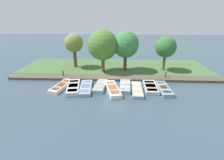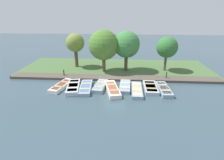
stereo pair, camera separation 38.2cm
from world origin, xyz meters
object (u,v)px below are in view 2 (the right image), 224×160
rowboat_8 (164,89)px  park_tree_far_left (75,43)px  park_tree_left (104,45)px  park_tree_center (127,45)px  rowboat_1 (73,87)px  mooring_post_near (64,74)px  rowboat_3 (100,86)px  rowboat_7 (150,87)px  rowboat_4 (112,89)px  rowboat_5 (125,87)px  rowboat_2 (86,87)px  rowboat_0 (62,86)px  mooring_post_far (166,76)px  rowboat_6 (137,90)px  park_tree_right (167,47)px

rowboat_8 → park_tree_far_left: bearing=-126.2°
park_tree_left → park_tree_center: (-0.57, 2.66, -0.02)m
rowboat_1 → mooring_post_near: mooring_post_near is taller
rowboat_3 → rowboat_7: size_ratio=1.01×
rowboat_4 → rowboat_7: bearing=86.5°
mooring_post_near → rowboat_5: bearing=70.1°
rowboat_2 → rowboat_5: bearing=91.0°
rowboat_4 → park_tree_center: bearing=153.6°
rowboat_0 → rowboat_1: rowboat_1 is taller
rowboat_8 → rowboat_7: bearing=-109.4°
rowboat_3 → mooring_post_near: mooring_post_near is taller
mooring_post_far → park_tree_left: park_tree_left is taller
mooring_post_far → park_tree_center: park_tree_center is taller
rowboat_4 → rowboat_8: (-0.31, 4.85, -0.01)m
rowboat_0 → mooring_post_near: 2.75m
rowboat_1 → rowboat_5: (-0.47, 5.01, -0.03)m
rowboat_6 → park_tree_right: (-6.08, 3.82, 2.84)m
rowboat_0 → rowboat_7: (-0.14, 8.74, -0.00)m
rowboat_4 → rowboat_5: bearing=106.5°
mooring_post_far → rowboat_6: bearing=-47.2°
rowboat_4 → mooring_post_far: mooring_post_far is taller
rowboat_3 → rowboat_6: bearing=86.9°
rowboat_5 → park_tree_left: 6.07m
rowboat_5 → park_tree_right: 7.87m
rowboat_6 → rowboat_8: rowboat_8 is taller
rowboat_6 → park_tree_right: size_ratio=0.81×
rowboat_8 → mooring_post_near: (-2.88, -10.54, 0.28)m
rowboat_8 → mooring_post_near: 10.93m
mooring_post_far → rowboat_4: bearing=-60.7°
rowboat_5 → park_tree_left: bearing=-148.1°
rowboat_5 → park_tree_far_left: 9.40m
rowboat_7 → park_tree_right: park_tree_right is taller
mooring_post_near → rowboat_8: bearing=74.7°
rowboat_4 → park_tree_right: 9.12m
rowboat_4 → rowboat_7: (-0.66, 3.66, -0.03)m
park_tree_center → rowboat_8: bearing=33.0°
mooring_post_far → park_tree_right: park_tree_right is taller
rowboat_4 → park_tree_right: bearing=121.3°
park_tree_center → rowboat_7: bearing=24.8°
park_tree_far_left → rowboat_3: bearing=32.2°
mooring_post_near → park_tree_left: bearing=114.9°
rowboat_3 → mooring_post_far: bearing=116.6°
rowboat_3 → rowboat_5: rowboat_3 is taller
rowboat_2 → park_tree_far_left: park_tree_far_left is taller
rowboat_0 → rowboat_3: rowboat_3 is taller
rowboat_6 → rowboat_8: bearing=96.8°
rowboat_2 → park_tree_far_left: (-6.63, -2.56, 3.06)m
rowboat_5 → rowboat_6: 1.27m
rowboat_4 → park_tree_far_left: 9.14m
rowboat_0 → park_tree_left: (-4.68, 3.72, 3.18)m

